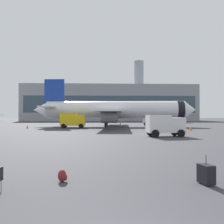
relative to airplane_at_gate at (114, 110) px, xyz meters
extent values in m
cylinder|color=white|center=(0.23, -0.02, 0.04)|extent=(30.22, 6.50, 3.80)
cone|color=white|center=(16.37, -1.49, 0.04)|extent=(2.72, 3.81, 3.61)
cone|color=white|center=(-16.30, 1.48, 0.04)|extent=(3.50, 3.70, 3.42)
cylinder|color=black|center=(14.18, -1.29, 0.04)|extent=(1.74, 3.99, 3.88)
cube|color=white|center=(-0.04, 8.04, -0.26)|extent=(6.23, 16.37, 0.36)
cube|color=white|center=(-1.49, -7.90, -0.26)|extent=(6.23, 16.37, 0.36)
cylinder|color=gray|center=(-0.27, 5.55, -1.56)|extent=(3.39, 2.48, 2.20)
cylinder|color=gray|center=(-1.26, -5.41, -1.56)|extent=(3.39, 2.48, 2.20)
cube|color=#193899|center=(-13.21, 1.20, 3.64)|extent=(4.41, 0.76, 6.40)
cube|color=white|center=(-13.42, 4.43, 0.64)|extent=(3.13, 6.21, 0.24)
cube|color=white|center=(-14.00, -1.94, 0.64)|extent=(3.13, 6.21, 0.24)
cylinder|color=black|center=(12.18, -1.11, -2.76)|extent=(0.36, 0.36, 1.80)
cylinder|color=black|center=(-1.54, 2.55, -2.76)|extent=(0.44, 0.44, 1.80)
cylinder|color=black|center=(-1.98, -2.23, -2.76)|extent=(0.44, 0.44, 1.80)
cube|color=yellow|center=(-6.89, -4.91, -2.14)|extent=(1.68, 2.20, 2.04)
cube|color=#1E232D|center=(-6.17, -4.91, -1.66)|extent=(0.08, 1.98, 0.84)
cube|color=yellow|center=(-9.29, -4.90, -1.96)|extent=(3.12, 2.20, 2.40)
cylinder|color=black|center=(-6.77, -3.76, -3.21)|extent=(0.90, 0.22, 0.90)
cylinder|color=black|center=(-6.77, -6.06, -3.21)|extent=(0.90, 0.22, 0.90)
cylinder|color=black|center=(-10.13, -3.75, -3.21)|extent=(0.90, 0.22, 0.90)
cylinder|color=black|center=(-10.13, -6.05, -3.21)|extent=(0.90, 0.22, 0.90)
cube|color=white|center=(11.42, 0.31, -2.01)|extent=(2.85, 2.91, 2.29)
cube|color=#1E232D|center=(11.96, -0.16, -1.47)|extent=(1.49, 1.68, 0.95)
cube|color=white|center=(9.17, 2.29, -1.81)|extent=(4.83, 4.65, 2.70)
cylinder|color=black|center=(12.20, 1.29, -3.21)|extent=(0.82, 0.76, 0.90)
cylinder|color=black|center=(10.55, -0.59, -3.21)|extent=(0.82, 0.76, 0.90)
cylinder|color=black|center=(9.05, 4.06, -3.21)|extent=(0.82, 0.76, 0.90)
cylinder|color=black|center=(7.40, 2.18, -3.21)|extent=(0.82, 0.76, 0.90)
cube|color=white|center=(6.13, -24.55, -2.27)|extent=(1.91, 2.13, 1.78)
cube|color=#1E232D|center=(6.87, -24.49, -1.85)|extent=(0.21, 1.80, 0.74)
cube|color=white|center=(3.93, -24.71, -2.11)|extent=(2.78, 2.19, 2.10)
cylinder|color=black|center=(6.27, -23.49, -3.21)|extent=(0.91, 0.29, 0.90)
cylinder|color=black|center=(6.43, -25.58, -3.21)|extent=(0.91, 0.29, 0.90)
cylinder|color=black|center=(3.20, -23.72, -3.21)|extent=(0.91, 0.29, 0.90)
cylinder|color=black|center=(3.35, -25.81, -3.21)|extent=(0.91, 0.29, 0.90)
cube|color=#F2590C|center=(2.15, 10.22, -3.64)|extent=(0.44, 0.44, 0.04)
cone|color=#F2590C|center=(2.15, 10.22, -3.25)|extent=(0.36, 0.36, 0.74)
cylinder|color=white|center=(2.15, 10.22, -3.21)|extent=(0.23, 0.23, 0.10)
cube|color=#F2590C|center=(10.24, 1.60, -3.64)|extent=(0.44, 0.44, 0.04)
cone|color=#F2590C|center=(10.24, 1.60, -3.27)|extent=(0.36, 0.36, 0.70)
cylinder|color=white|center=(10.24, 1.60, -3.23)|extent=(0.23, 0.23, 0.10)
cube|color=#F2590C|center=(11.97, -13.58, -3.64)|extent=(0.44, 0.44, 0.04)
cone|color=#F2590C|center=(11.97, -13.58, -3.28)|extent=(0.36, 0.36, 0.68)
cylinder|color=white|center=(11.97, -13.58, -3.24)|extent=(0.23, 0.23, 0.10)
cube|color=#F2590C|center=(-17.03, -5.82, -3.64)|extent=(0.44, 0.44, 0.04)
cone|color=#F2590C|center=(-17.03, -5.82, -3.27)|extent=(0.36, 0.36, 0.69)
cylinder|color=white|center=(-17.03, -5.82, -3.24)|extent=(0.23, 0.23, 0.10)
cube|color=black|center=(1.00, -44.90, -3.27)|extent=(0.52, 0.71, 0.70)
cylinder|color=black|center=(1.00, -44.90, -2.74)|extent=(0.02, 0.02, 0.36)
cylinder|color=black|center=(0.96, -44.68, -3.62)|extent=(0.08, 0.05, 0.08)
cylinder|color=black|center=(1.05, -45.12, -3.62)|extent=(0.08, 0.05, 0.08)
ellipsoid|color=maroon|center=(-4.45, -44.30, -3.42)|extent=(0.32, 0.40, 0.48)
ellipsoid|color=maroon|center=(-4.31, -44.30, -3.49)|extent=(0.12, 0.28, 0.24)
cylinder|color=#999EA5|center=(-6.29, -45.52, -3.44)|extent=(0.04, 0.04, 0.44)
cube|color=gray|center=(1.15, 60.29, 4.18)|extent=(75.55, 22.91, 15.68)
cube|color=#334756|center=(1.15, 48.79, 3.40)|extent=(71.77, 0.10, 7.05)
cylinder|color=gray|center=(14.80, 60.29, 18.02)|extent=(4.40, 4.40, 12.00)
camera|label=1|loc=(-2.95, -54.02, -1.05)|focal=39.70mm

